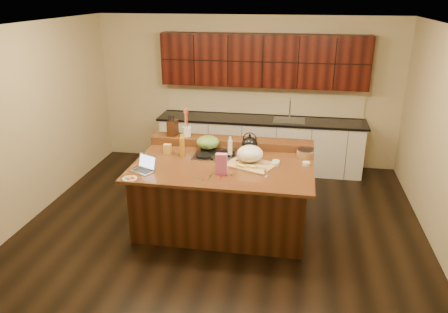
# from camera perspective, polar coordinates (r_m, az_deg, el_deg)

# --- Properties ---
(room) EXTENTS (5.52, 5.02, 2.72)m
(room) POSITION_cam_1_polar(r_m,az_deg,el_deg) (5.71, -0.09, 3.10)
(room) COLOR black
(room) RESTS_ON ground
(island) EXTENTS (2.40, 1.60, 0.92)m
(island) POSITION_cam_1_polar(r_m,az_deg,el_deg) (6.04, -0.08, -4.92)
(island) COLOR black
(island) RESTS_ON ground
(back_ledge) EXTENTS (2.40, 0.30, 0.12)m
(back_ledge) POSITION_cam_1_polar(r_m,az_deg,el_deg) (6.48, 0.99, 1.86)
(back_ledge) COLOR black
(back_ledge) RESTS_ON island
(cooktop) EXTENTS (0.92, 0.52, 0.05)m
(cooktop) POSITION_cam_1_polar(r_m,az_deg,el_deg) (6.13, 0.40, 0.26)
(cooktop) COLOR gray
(cooktop) RESTS_ON island
(back_counter) EXTENTS (3.70, 0.66, 2.40)m
(back_counter) POSITION_cam_1_polar(r_m,az_deg,el_deg) (7.89, 4.90, 5.33)
(back_counter) COLOR silver
(back_counter) RESTS_ON ground
(kettle) EXTENTS (0.26, 0.26, 0.20)m
(kettle) POSITION_cam_1_polar(r_m,az_deg,el_deg) (6.16, 3.36, 1.65)
(kettle) COLOR black
(kettle) RESTS_ON cooktop
(green_bowl) EXTENTS (0.42, 0.42, 0.18)m
(green_bowl) POSITION_cam_1_polar(r_m,az_deg,el_deg) (6.26, -2.11, 1.87)
(green_bowl) COLOR #587D32
(green_bowl) RESTS_ON cooktop
(laptop) EXTENTS (0.35, 0.32, 0.20)m
(laptop) POSITION_cam_1_polar(r_m,az_deg,el_deg) (5.70, -10.32, -1.32)
(laptop) COLOR #B7B7BC
(laptop) RESTS_ON island
(oil_bottle) EXTENTS (0.09, 0.09, 0.27)m
(oil_bottle) POSITION_cam_1_polar(r_m,az_deg,el_deg) (6.09, -5.49, 1.25)
(oil_bottle) COLOR #BC7F21
(oil_bottle) RESTS_ON island
(vinegar_bottle) EXTENTS (0.08, 0.08, 0.25)m
(vinegar_bottle) POSITION_cam_1_polar(r_m,az_deg,el_deg) (6.03, 0.80, 1.01)
(vinegar_bottle) COLOR silver
(vinegar_bottle) RESTS_ON island
(wooden_tray) EXTENTS (0.73, 0.64, 0.25)m
(wooden_tray) POSITION_cam_1_polar(r_m,az_deg,el_deg) (5.81, 3.43, 0.04)
(wooden_tray) COLOR tan
(wooden_tray) RESTS_ON island
(ramekin_a) EXTENTS (0.12, 0.12, 0.04)m
(ramekin_a) POSITION_cam_1_polar(r_m,az_deg,el_deg) (5.81, 6.64, -0.99)
(ramekin_a) COLOR white
(ramekin_a) RESTS_ON island
(ramekin_b) EXTENTS (0.10, 0.10, 0.04)m
(ramekin_b) POSITION_cam_1_polar(r_m,az_deg,el_deg) (5.89, 10.68, -0.93)
(ramekin_b) COLOR white
(ramekin_b) RESTS_ON island
(ramekin_c) EXTENTS (0.13, 0.13, 0.04)m
(ramekin_c) POSITION_cam_1_polar(r_m,az_deg,el_deg) (5.88, 6.79, -0.72)
(ramekin_c) COLOR white
(ramekin_c) RESTS_ON island
(strainer_bowl) EXTENTS (0.26, 0.26, 0.09)m
(strainer_bowl) POSITION_cam_1_polar(r_m,az_deg,el_deg) (6.16, 10.56, 0.32)
(strainer_bowl) COLOR #996B3F
(strainer_bowl) RESTS_ON island
(kitchen_timer) EXTENTS (0.09, 0.09, 0.07)m
(kitchen_timer) POSITION_cam_1_polar(r_m,az_deg,el_deg) (5.53, 5.41, -1.98)
(kitchen_timer) COLOR silver
(kitchen_timer) RESTS_ON island
(pink_bag) EXTENTS (0.15, 0.09, 0.27)m
(pink_bag) POSITION_cam_1_polar(r_m,az_deg,el_deg) (5.47, -0.35, -1.00)
(pink_bag) COLOR pink
(pink_bag) RESTS_ON island
(candy_plate) EXTENTS (0.23, 0.23, 0.01)m
(candy_plate) POSITION_cam_1_polar(r_m,az_deg,el_deg) (5.50, -12.21, -2.84)
(candy_plate) COLOR white
(candy_plate) RESTS_ON island
(package_box) EXTENTS (0.10, 0.08, 0.14)m
(package_box) POSITION_cam_1_polar(r_m,az_deg,el_deg) (6.23, -7.39, 0.98)
(package_box) COLOR gold
(package_box) RESTS_ON island
(utensil_crock) EXTENTS (0.14, 0.14, 0.14)m
(utensil_crock) POSITION_cam_1_polar(r_m,az_deg,el_deg) (6.57, -4.88, 3.26)
(utensil_crock) COLOR white
(utensil_crock) RESTS_ON back_ledge
(knife_block) EXTENTS (0.14, 0.20, 0.23)m
(knife_block) POSITION_cam_1_polar(r_m,az_deg,el_deg) (6.62, -6.72, 3.73)
(knife_block) COLOR black
(knife_block) RESTS_ON back_ledge
(gumdrop_0) EXTENTS (0.02, 0.02, 0.02)m
(gumdrop_0) POSITION_cam_1_polar(r_m,az_deg,el_deg) (5.36, -0.52, -2.93)
(gumdrop_0) COLOR red
(gumdrop_0) RESTS_ON island
(gumdrop_1) EXTENTS (0.02, 0.02, 0.02)m
(gumdrop_1) POSITION_cam_1_polar(r_m,az_deg,el_deg) (5.33, -2.71, -3.10)
(gumdrop_1) COLOR #198C26
(gumdrop_1) RESTS_ON island
(gumdrop_2) EXTENTS (0.02, 0.02, 0.02)m
(gumdrop_2) POSITION_cam_1_polar(r_m,az_deg,el_deg) (5.44, -0.05, -2.57)
(gumdrop_2) COLOR red
(gumdrop_2) RESTS_ON island
(gumdrop_3) EXTENTS (0.02, 0.02, 0.02)m
(gumdrop_3) POSITION_cam_1_polar(r_m,az_deg,el_deg) (5.48, 0.98, -2.39)
(gumdrop_3) COLOR #198C26
(gumdrop_3) RESTS_ON island
(gumdrop_4) EXTENTS (0.02, 0.02, 0.02)m
(gumdrop_4) POSITION_cam_1_polar(r_m,az_deg,el_deg) (5.47, 0.32, -2.44)
(gumdrop_4) COLOR red
(gumdrop_4) RESTS_ON island
(gumdrop_5) EXTENTS (0.02, 0.02, 0.02)m
(gumdrop_5) POSITION_cam_1_polar(r_m,az_deg,el_deg) (5.38, -3.37, -2.87)
(gumdrop_5) COLOR #198C26
(gumdrop_5) RESTS_ON island
(gumdrop_6) EXTENTS (0.02, 0.02, 0.02)m
(gumdrop_6) POSITION_cam_1_polar(r_m,az_deg,el_deg) (5.36, -2.71, -2.97)
(gumdrop_6) COLOR red
(gumdrop_6) RESTS_ON island
(gumdrop_7) EXTENTS (0.02, 0.02, 0.02)m
(gumdrop_7) POSITION_cam_1_polar(r_m,az_deg,el_deg) (5.38, -2.04, -2.85)
(gumdrop_7) COLOR #198C26
(gumdrop_7) RESTS_ON island
(gumdrop_8) EXTENTS (0.02, 0.02, 0.02)m
(gumdrop_8) POSITION_cam_1_polar(r_m,az_deg,el_deg) (5.43, -0.35, -2.62)
(gumdrop_8) COLOR red
(gumdrop_8) RESTS_ON island
(gumdrop_9) EXTENTS (0.02, 0.02, 0.02)m
(gumdrop_9) POSITION_cam_1_polar(r_m,az_deg,el_deg) (5.46, -1.79, -2.48)
(gumdrop_9) COLOR #198C26
(gumdrop_9) RESTS_ON island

